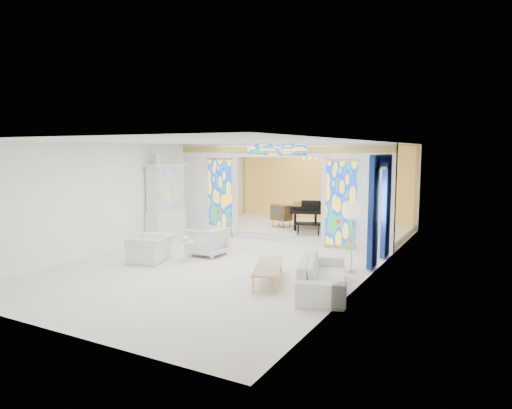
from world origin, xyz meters
The scene contains 24 objects.
floor centered at (0.00, 0.00, 0.00)m, with size 12.00×12.00×0.00m, color silver.
ceiling centered at (0.00, 0.00, 3.00)m, with size 7.00×12.00×0.02m, color white.
wall_back centered at (0.00, 6.00, 1.50)m, with size 7.00×0.02×3.00m, color white.
wall_front centered at (0.00, -6.00, 1.50)m, with size 7.00×0.02×3.00m, color white.
wall_left centered at (-3.50, 0.00, 1.50)m, with size 0.02×12.00×3.00m, color white.
wall_right centered at (3.50, 0.00, 1.50)m, with size 0.02×12.00×3.00m, color white.
partition_wall centered at (0.00, 2.00, 1.65)m, with size 7.00×0.22×3.00m.
stained_glass_left centered at (-2.03, 1.89, 1.30)m, with size 0.90×0.04×2.40m, color gold.
stained_glass_right centered at (2.03, 1.89, 1.30)m, with size 0.90×0.04×2.40m, color gold.
stained_glass_transom centered at (0.00, 1.89, 2.82)m, with size 2.00×0.04×0.34m, color gold.
alcove_platform centered at (0.00, 4.10, 0.09)m, with size 6.80×3.80×0.18m, color silver.
gold_curtain_back centered at (0.00, 5.88, 1.50)m, with size 6.70×0.10×2.90m, color #E9B551.
chandelier centered at (0.20, 4.00, 2.55)m, with size 0.48×0.48×0.30m, color gold.
blue_drapes centered at (3.40, 0.70, 1.58)m, with size 0.14×1.85×2.65m.
china_cabinet centered at (-3.22, 0.60, 1.17)m, with size 0.56×1.46×2.72m.
armchair_left centered at (-1.69, -1.87, 0.33)m, with size 1.02×0.89×0.66m, color silver.
armchair_right centered at (-0.81, -0.61, 0.39)m, with size 0.83×0.85×0.77m, color white.
sofa centered at (2.95, -2.08, 0.34)m, with size 2.31×0.90×0.67m, color white.
side_table centered at (-0.91, -1.45, 0.34)m, with size 0.53×0.53×0.52m.
vase centered at (-0.91, -1.45, 0.62)m, with size 0.18×0.18×0.19m, color silver.
coffee_table centered at (1.73, -2.06, 0.35)m, with size 1.12×1.79×0.38m.
floor_lamp centered at (3.05, -0.43, 1.35)m, with size 0.46×0.46×1.58m.
grand_piano centered at (0.49, 3.92, 0.85)m, with size 1.81×2.76×1.00m.
tv_console centered at (-0.62, 3.54, 0.67)m, with size 0.76×0.62×0.76m.
Camera 1 is at (6.01, -10.49, 2.80)m, focal length 32.00 mm.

